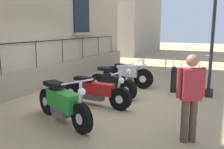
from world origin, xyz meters
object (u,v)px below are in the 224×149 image
crowd_barrier (186,65)px  motorcycle_silver (128,75)px  pedestrian_standing (190,94)px  motorcycle_red (95,92)px  motorcycle_green (63,103)px  bollard (174,79)px  motorcycle_black (112,83)px  lamppost (214,19)px

crowd_barrier → motorcycle_silver: bearing=-121.7°
crowd_barrier → pedestrian_standing: 6.35m
motorcycle_red → motorcycle_green: bearing=-92.5°
crowd_barrier → bollard: 2.75m
motorcycle_black → crowd_barrier: (1.64, 3.97, 0.16)m
motorcycle_green → motorcycle_black: size_ratio=1.08×
motorcycle_green → motorcycle_silver: bearing=89.7°
motorcycle_black → bollard: (1.68, 1.22, 0.04)m
lamppost → bollard: 2.22m
crowd_barrier → motorcycle_red: bearing=-107.4°
motorcycle_red → bollard: (1.64, 2.37, 0.05)m
motorcycle_red → motorcycle_silver: motorcycle_silver is taller
motorcycle_black → crowd_barrier: bearing=67.5°
motorcycle_silver → bollard: 1.69m
motorcycle_green → pedestrian_standing: size_ratio=1.23×
motorcycle_green → bollard: 4.12m
crowd_barrier → bollard: (0.04, -2.74, -0.12)m
bollard → crowd_barrier: bearing=90.8°
motorcycle_black → bollard: motorcycle_black is taller
bollard → motorcycle_green: bearing=-114.4°
bollard → motorcycle_red: bearing=-124.7°
motorcycle_black → pedestrian_standing: (2.68, -2.29, 0.53)m
motorcycle_green → bollard: (1.70, 3.75, -0.01)m
motorcycle_silver → lamppost: bearing=-2.7°
lamppost → motorcycle_green: bearing=-127.1°
bollard → lamppost: bearing=-2.6°
lamppost → crowd_barrier: (-1.13, 2.79, -1.81)m
bollard → motorcycle_black: bearing=-143.9°
motorcycle_green → motorcycle_silver: size_ratio=1.04×
motorcycle_red → bollard: size_ratio=2.47×
crowd_barrier → bollard: size_ratio=2.21×
motorcycle_green → motorcycle_red: size_ratio=0.95×
bollard → pedestrian_standing: 3.69m
crowd_barrier → pedestrian_standing: (1.04, -6.26, 0.37)m
motorcycle_green → crowd_barrier: 6.70m
motorcycle_black → crowd_barrier: size_ratio=0.98×
lamppost → bollard: lamppost is taller
bollard → pedestrian_standing: bearing=-74.2°
lamppost → bollard: bearing=177.4°
pedestrian_standing → motorcycle_black: bearing=139.4°
motorcycle_green → crowd_barrier: size_ratio=1.06×
motorcycle_green → bollard: bearing=65.6°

